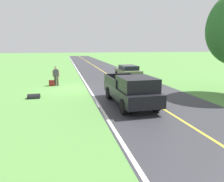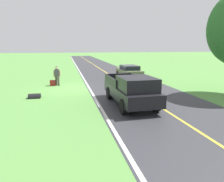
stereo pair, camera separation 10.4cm
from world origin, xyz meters
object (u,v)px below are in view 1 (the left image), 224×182
Objects in this scene: hitchhiker_walking at (56,75)px; suitcase_carried at (52,83)px; sedan_near_oncoming at (128,71)px; pickup_truck_passing at (131,89)px.

suitcase_carried is at bearing 7.24° from hitchhiker_walking.
suitcase_carried is 8.59m from sedan_near_oncoming.
hitchhiker_walking reaches higher than suitcase_carried.
pickup_truck_passing reaches higher than sedan_near_oncoming.
sedan_near_oncoming is (-3.11, -10.52, -0.21)m from pickup_truck_passing.
hitchhiker_walking is 8.17m from sedan_near_oncoming.
suitcase_carried is (0.42, 0.05, -0.73)m from hitchhiker_walking.
pickup_truck_passing is 10.97m from sedan_near_oncoming.
sedan_near_oncoming is at bearing -159.04° from hitchhiker_walking.
hitchhiker_walking is at bearing 20.96° from sedan_near_oncoming.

